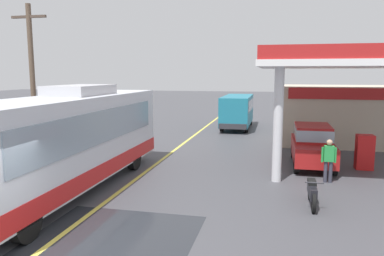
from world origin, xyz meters
name	(u,v)px	position (x,y,z in m)	size (l,w,h in m)	color
ground	(202,130)	(0.00, 20.00, 0.00)	(120.00, 120.00, 0.00)	#424247
lane_divider_stripe	(186,142)	(0.00, 15.00, 0.00)	(0.16, 50.00, 0.01)	#D8CC4C
wet_puddle_patch	(115,236)	(1.35, 1.65, 0.00)	(4.11, 3.53, 0.01)	#26282D
coach_bus_main	(68,143)	(-1.73, 4.74, 1.72)	(2.60, 11.04, 3.69)	silver
gas_station_roadside	(349,102)	(9.07, 14.49, 2.63)	(9.10, 11.95, 5.10)	#B21E1E
car_at_pump	(312,143)	(6.93, 10.54, 1.01)	(1.70, 4.20, 1.82)	maroon
minibus_opposing_lane	(237,109)	(2.45, 21.40, 1.47)	(2.04, 6.13, 2.44)	teal
motorcycle_parked_forecourt	(312,192)	(6.45, 5.07, 0.44)	(0.55, 1.80, 0.92)	black
pedestrian_near_pump	(329,158)	(7.28, 7.83, 0.93)	(0.55, 0.22, 1.66)	#33333F
pedestrian_by_shop	(322,143)	(7.42, 11.08, 0.93)	(0.55, 0.22, 1.66)	#33333F
utility_pole_roadside	(32,79)	(-6.19, 9.22, 3.85)	(1.80, 0.24, 7.35)	brown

